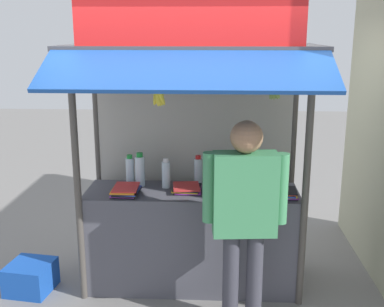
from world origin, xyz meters
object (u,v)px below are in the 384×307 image
magazine_stack_back_right (225,195)px  magazine_stack_front_left (126,190)px  banana_bunch_inner_right (159,95)px  banana_bunch_rightmost (274,89)px  water_bottle_right (166,174)px  magazine_stack_mid_right (283,193)px  plastic_crate (31,277)px  water_bottle_left (198,170)px  water_bottle_mid_left (217,179)px  magazine_stack_far_left (187,188)px  water_bottle_back_left (140,170)px  vendor_person (245,208)px  water_bottle_center (130,170)px

magazine_stack_back_right → magazine_stack_front_left: bearing=174.3°
banana_bunch_inner_right → banana_bunch_rightmost: same height
water_bottle_right → magazine_stack_front_left: (-0.34, -0.20, -0.10)m
magazine_stack_mid_right → plastic_crate: magazine_stack_mid_right is taller
water_bottle_left → banana_bunch_inner_right: banana_bunch_inner_right is taller
water_bottle_left → plastic_crate: water_bottle_left is taller
water_bottle_mid_left → magazine_stack_mid_right: (0.57, -0.14, -0.08)m
magazine_stack_far_left → magazine_stack_back_right: size_ratio=0.94×
water_bottle_back_left → water_bottle_right: size_ratio=1.15×
banana_bunch_inner_right → water_bottle_back_left: bearing=115.8°
water_bottle_left → plastic_crate: (-1.52, -0.42, -0.92)m
water_bottle_mid_left → magazine_stack_far_left: (-0.27, -0.03, -0.09)m
water_bottle_right → banana_bunch_inner_right: size_ratio=0.84×
water_bottle_right → banana_bunch_inner_right: (0.01, -0.48, 0.79)m
magazine_stack_back_right → banana_bunch_rightmost: size_ratio=1.20×
magazine_stack_back_right → banana_bunch_inner_right: (-0.53, -0.19, 0.88)m
vendor_person → plastic_crate: size_ratio=4.42×
water_bottle_back_left → water_bottle_mid_left: bearing=-8.1°
water_bottle_center → vendor_person: (1.03, -0.84, -0.03)m
water_bottle_left → magazine_stack_mid_right: size_ratio=1.08×
vendor_person → plastic_crate: bearing=-18.0°
magazine_stack_mid_right → water_bottle_center: bearing=167.8°
water_bottle_right → vendor_person: size_ratio=0.16×
water_bottle_mid_left → magazine_stack_mid_right: water_bottle_mid_left is taller
water_bottle_center → water_bottle_mid_left: bearing=-11.1°
banana_bunch_inner_right → vendor_person: 1.09m
magazine_stack_back_right → vendor_person: 0.48m
water_bottle_center → magazine_stack_mid_right: bearing=-12.2°
water_bottle_center → water_bottle_back_left: size_ratio=0.88×
water_bottle_back_left → vendor_person: (0.92, -0.78, -0.05)m
water_bottle_back_left → vendor_person: bearing=-40.2°
water_bottle_left → magazine_stack_front_left: bearing=-152.1°
magazine_stack_front_left → plastic_crate: bearing=-174.4°
water_bottle_left → water_bottle_mid_left: water_bottle_left is taller
banana_bunch_inner_right → banana_bunch_rightmost: (0.89, -0.00, 0.05)m
water_bottle_mid_left → water_bottle_right: 0.47m
magazine_stack_mid_right → vendor_person: vendor_person is taller
water_bottle_center → water_bottle_right: bearing=-15.2°
water_bottle_mid_left → vendor_person: size_ratio=0.14×
banana_bunch_inner_right → water_bottle_mid_left: bearing=42.1°
water_bottle_mid_left → banana_bunch_rightmost: 1.05m
water_bottle_back_left → banana_bunch_inner_right: (0.25, -0.52, 0.77)m
water_bottle_back_left → banana_bunch_inner_right: 0.96m
magazine_stack_front_left → magazine_stack_back_right: 0.88m
water_bottle_left → water_bottle_right: (-0.29, -0.13, 0.00)m
water_bottle_center → water_bottle_right: (0.35, -0.09, -0.00)m
water_bottle_right → plastic_crate: (-1.23, -0.29, -0.92)m
water_bottle_mid_left → water_bottle_right: (-0.47, 0.07, 0.02)m
water_bottle_right → magazine_stack_back_right: bearing=-28.3°
water_bottle_right → water_bottle_center: bearing=164.8°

